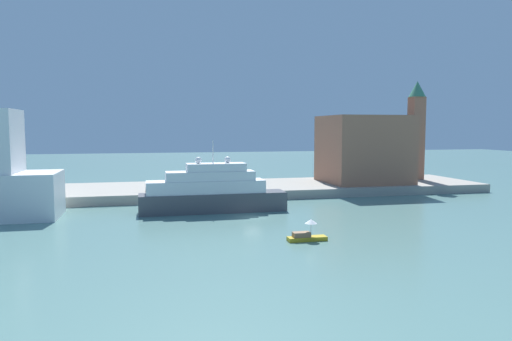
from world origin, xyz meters
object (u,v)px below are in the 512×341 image
at_px(large_yacht, 211,192).
at_px(mooring_bollard, 228,190).
at_px(small_motorboat, 307,234).
at_px(person_figure, 186,188).
at_px(harbor_building, 364,149).
at_px(bell_tower, 416,126).
at_px(parked_car, 158,188).

xyz_separation_m(large_yacht, mooring_bollard, (4.48, 10.50, -1.04)).
xyz_separation_m(small_motorboat, person_figure, (-11.45, 34.76, 1.70)).
xyz_separation_m(person_figure, mooring_bollard, (7.53, -1.82, -0.35)).
height_order(harbor_building, bell_tower, bell_tower).
xyz_separation_m(bell_tower, person_figure, (-53.56, -10.14, -11.42)).
bearing_deg(parked_car, person_figure, -22.92).
distance_m(small_motorboat, person_figure, 36.64).
distance_m(parked_car, mooring_bollard, 13.23).
height_order(bell_tower, person_figure, bell_tower).
distance_m(harbor_building, person_figure, 40.24).
relative_size(large_yacht, mooring_bollard, 30.05).
distance_m(large_yacht, small_motorboat, 24.08).
relative_size(large_yacht, small_motorboat, 4.96).
relative_size(small_motorboat, mooring_bollard, 6.06).
bearing_deg(small_motorboat, mooring_bollard, 96.77).
height_order(large_yacht, mooring_bollard, large_yacht).
relative_size(small_motorboat, parked_car, 1.06).
xyz_separation_m(harbor_building, mooring_bollard, (-31.54, -8.91, -6.83)).
bearing_deg(bell_tower, harbor_building, -168.10).
height_order(small_motorboat, harbor_building, harbor_building).
relative_size(small_motorboat, bell_tower, 0.21).
xyz_separation_m(small_motorboat, mooring_bollard, (-3.91, 32.94, 1.35)).
height_order(small_motorboat, mooring_bollard, small_motorboat).
bearing_deg(bell_tower, person_figure, -169.28).
height_order(large_yacht, bell_tower, bell_tower).
relative_size(large_yacht, bell_tower, 1.05).
height_order(parked_car, person_figure, person_figure).
relative_size(harbor_building, parked_car, 3.79).
height_order(harbor_building, person_figure, harbor_building).
relative_size(harbor_building, bell_tower, 0.76).
bearing_deg(parked_car, mooring_bollard, -17.45).
relative_size(parked_car, person_figure, 2.79).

